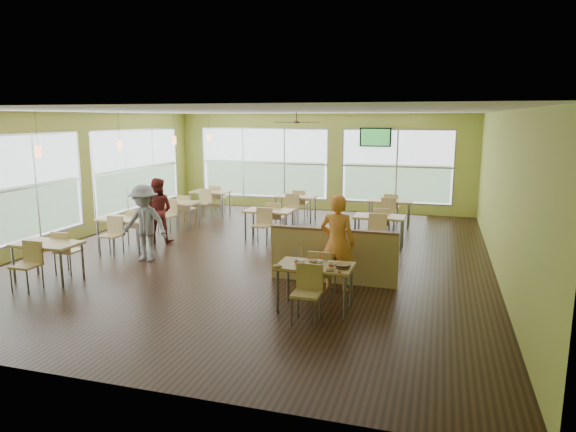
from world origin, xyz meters
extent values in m
plane|color=black|center=(0.00, 0.00, 0.00)|extent=(12.00, 12.00, 0.00)
plane|color=white|center=(0.00, 0.00, 3.20)|extent=(12.00, 12.00, 0.00)
cube|color=#B6B24A|center=(0.00, 6.00, 1.60)|extent=(10.00, 0.04, 3.20)
cube|color=#B6B24A|center=(0.00, -6.00, 1.60)|extent=(10.00, 0.04, 3.20)
cube|color=#B6B24A|center=(-5.00, 0.00, 1.60)|extent=(0.04, 12.00, 3.20)
cube|color=#B6B24A|center=(5.00, 0.00, 1.60)|extent=(0.04, 12.00, 3.20)
cube|color=white|center=(-4.98, -2.00, 1.53)|extent=(0.02, 4.50, 2.35)
cube|color=white|center=(-4.98, 3.00, 1.53)|extent=(0.02, 4.50, 2.35)
cube|color=white|center=(-2.00, 5.98, 1.53)|extent=(4.50, 0.02, 2.35)
cube|color=white|center=(2.50, 5.98, 1.53)|extent=(3.50, 0.02, 2.35)
cube|color=#B7BABC|center=(-4.97, 0.50, 0.35)|extent=(0.04, 9.40, 0.05)
cube|color=#B7BABC|center=(0.25, 5.97, 0.35)|extent=(8.00, 0.04, 0.05)
cube|color=tan|center=(2.00, -3.00, 0.73)|extent=(1.20, 0.70, 0.04)
cube|color=brown|center=(2.00, -3.00, 0.70)|extent=(1.22, 0.71, 0.01)
cylinder|color=slate|center=(1.46, -3.29, 0.35)|extent=(0.05, 0.05, 0.71)
cylinder|color=slate|center=(2.54, -3.29, 0.35)|extent=(0.05, 0.05, 0.71)
cylinder|color=slate|center=(1.46, -2.71, 0.35)|extent=(0.05, 0.05, 0.71)
cylinder|color=slate|center=(2.54, -2.71, 0.35)|extent=(0.05, 0.05, 0.71)
cube|color=tan|center=(2.00, -2.45, 0.45)|extent=(0.42, 0.42, 0.04)
cube|color=tan|center=(2.00, -2.26, 0.67)|extent=(0.42, 0.04, 0.40)
cube|color=tan|center=(2.00, -3.55, 0.45)|extent=(0.42, 0.42, 0.04)
cube|color=tan|center=(2.00, -3.74, 0.67)|extent=(0.42, 0.04, 0.40)
cube|color=tan|center=(2.00, -1.55, 0.50)|extent=(2.40, 0.12, 1.00)
cube|color=brown|center=(2.00, -1.55, 1.02)|extent=(2.40, 0.14, 0.04)
cube|color=tan|center=(-3.20, -3.00, 0.73)|extent=(1.20, 0.70, 0.04)
cube|color=brown|center=(-3.20, -3.00, 0.70)|extent=(1.22, 0.71, 0.01)
cylinder|color=slate|center=(-3.74, -3.29, 0.35)|extent=(0.05, 0.05, 0.71)
cylinder|color=slate|center=(-2.66, -3.29, 0.35)|extent=(0.05, 0.05, 0.71)
cylinder|color=slate|center=(-3.74, -2.71, 0.35)|extent=(0.05, 0.05, 0.71)
cylinder|color=slate|center=(-2.66, -2.71, 0.35)|extent=(0.05, 0.05, 0.71)
cube|color=tan|center=(-3.20, -2.45, 0.45)|extent=(0.42, 0.42, 0.04)
cube|color=tan|center=(-3.20, -2.26, 0.67)|extent=(0.42, 0.04, 0.40)
cube|color=tan|center=(-3.20, -3.55, 0.45)|extent=(0.42, 0.42, 0.04)
cube|color=tan|center=(-3.20, -3.74, 0.67)|extent=(0.42, 0.04, 0.40)
cube|color=tan|center=(-3.20, -0.50, 0.73)|extent=(1.20, 0.70, 0.04)
cube|color=brown|center=(-3.20, -0.50, 0.70)|extent=(1.22, 0.71, 0.01)
cylinder|color=slate|center=(-3.74, -0.79, 0.35)|extent=(0.05, 0.05, 0.71)
cylinder|color=slate|center=(-2.66, -0.79, 0.35)|extent=(0.05, 0.05, 0.71)
cylinder|color=slate|center=(-3.74, -0.21, 0.35)|extent=(0.05, 0.05, 0.71)
cylinder|color=slate|center=(-2.66, -0.21, 0.35)|extent=(0.05, 0.05, 0.71)
cube|color=tan|center=(-3.20, 0.05, 0.45)|extent=(0.42, 0.42, 0.04)
cube|color=tan|center=(-3.20, 0.24, 0.67)|extent=(0.42, 0.04, 0.40)
cube|color=tan|center=(-3.20, -1.05, 0.45)|extent=(0.42, 0.42, 0.04)
cube|color=tan|center=(-3.20, -1.24, 0.67)|extent=(0.42, 0.04, 0.40)
cube|color=tan|center=(-3.20, 2.00, 0.73)|extent=(1.20, 0.70, 0.04)
cube|color=brown|center=(-3.20, 2.00, 0.70)|extent=(1.22, 0.71, 0.01)
cylinder|color=slate|center=(-3.74, 1.71, 0.35)|extent=(0.05, 0.05, 0.71)
cylinder|color=slate|center=(-2.66, 1.71, 0.35)|extent=(0.05, 0.05, 0.71)
cylinder|color=slate|center=(-3.74, 2.29, 0.35)|extent=(0.05, 0.05, 0.71)
cylinder|color=slate|center=(-2.66, 2.29, 0.35)|extent=(0.05, 0.05, 0.71)
cube|color=tan|center=(-3.20, 2.55, 0.45)|extent=(0.42, 0.42, 0.04)
cube|color=tan|center=(-3.20, 2.74, 0.67)|extent=(0.42, 0.04, 0.40)
cube|color=tan|center=(-3.20, 1.45, 0.45)|extent=(0.42, 0.42, 0.04)
cube|color=tan|center=(-3.20, 1.26, 0.67)|extent=(0.42, 0.04, 0.40)
cube|color=tan|center=(-3.20, 4.20, 0.73)|extent=(1.20, 0.70, 0.04)
cube|color=brown|center=(-3.20, 4.20, 0.70)|extent=(1.22, 0.71, 0.01)
cylinder|color=slate|center=(-3.74, 3.91, 0.35)|extent=(0.05, 0.05, 0.71)
cylinder|color=slate|center=(-2.66, 3.91, 0.35)|extent=(0.05, 0.05, 0.71)
cylinder|color=slate|center=(-3.74, 4.49, 0.35)|extent=(0.05, 0.05, 0.71)
cylinder|color=slate|center=(-2.66, 4.49, 0.35)|extent=(0.05, 0.05, 0.71)
cube|color=tan|center=(-3.20, 4.75, 0.45)|extent=(0.42, 0.42, 0.04)
cube|color=tan|center=(-3.20, 4.94, 0.67)|extent=(0.42, 0.04, 0.40)
cube|color=tan|center=(-3.20, 3.65, 0.45)|extent=(0.42, 0.42, 0.04)
cube|color=tan|center=(-3.20, 3.46, 0.67)|extent=(0.42, 0.04, 0.40)
cube|color=tan|center=(-0.30, 1.50, 0.73)|extent=(1.20, 0.70, 0.04)
cube|color=brown|center=(-0.30, 1.50, 0.70)|extent=(1.22, 0.71, 0.01)
cylinder|color=slate|center=(-0.84, 1.21, 0.35)|extent=(0.05, 0.05, 0.71)
cylinder|color=slate|center=(0.24, 1.21, 0.35)|extent=(0.05, 0.05, 0.71)
cylinder|color=slate|center=(-0.84, 1.79, 0.35)|extent=(0.05, 0.05, 0.71)
cylinder|color=slate|center=(0.24, 1.79, 0.35)|extent=(0.05, 0.05, 0.71)
cube|color=tan|center=(-0.30, 2.05, 0.45)|extent=(0.42, 0.42, 0.04)
cube|color=tan|center=(-0.30, 2.24, 0.67)|extent=(0.42, 0.04, 0.40)
cube|color=tan|center=(-0.30, 0.95, 0.45)|extent=(0.42, 0.42, 0.04)
cube|color=tan|center=(-0.30, 0.76, 0.67)|extent=(0.42, 0.04, 0.40)
cube|color=tan|center=(-0.30, 4.00, 0.73)|extent=(1.20, 0.70, 0.04)
cube|color=brown|center=(-0.30, 4.00, 0.70)|extent=(1.22, 0.71, 0.01)
cylinder|color=slate|center=(-0.84, 3.71, 0.35)|extent=(0.05, 0.05, 0.71)
cylinder|color=slate|center=(0.24, 3.71, 0.35)|extent=(0.05, 0.05, 0.71)
cylinder|color=slate|center=(-0.84, 4.29, 0.35)|extent=(0.05, 0.05, 0.71)
cylinder|color=slate|center=(0.24, 4.29, 0.35)|extent=(0.05, 0.05, 0.71)
cube|color=tan|center=(-0.30, 4.55, 0.45)|extent=(0.42, 0.42, 0.04)
cube|color=tan|center=(-0.30, 4.74, 0.67)|extent=(0.42, 0.04, 0.40)
cube|color=tan|center=(-0.30, 3.45, 0.45)|extent=(0.42, 0.42, 0.04)
cube|color=tan|center=(-0.30, 3.26, 0.67)|extent=(0.42, 0.04, 0.40)
cube|color=tan|center=(2.50, 1.50, 0.73)|extent=(1.20, 0.70, 0.04)
cube|color=brown|center=(2.50, 1.50, 0.70)|extent=(1.22, 0.71, 0.01)
cylinder|color=slate|center=(1.96, 1.21, 0.35)|extent=(0.05, 0.05, 0.71)
cylinder|color=slate|center=(3.04, 1.21, 0.35)|extent=(0.05, 0.05, 0.71)
cylinder|color=slate|center=(1.96, 1.79, 0.35)|extent=(0.05, 0.05, 0.71)
cylinder|color=slate|center=(3.04, 1.79, 0.35)|extent=(0.05, 0.05, 0.71)
cube|color=tan|center=(2.50, 2.05, 0.45)|extent=(0.42, 0.42, 0.04)
cube|color=tan|center=(2.50, 2.24, 0.67)|extent=(0.42, 0.04, 0.40)
cube|color=tan|center=(2.50, 0.95, 0.45)|extent=(0.42, 0.42, 0.04)
cube|color=tan|center=(2.50, 0.76, 0.67)|extent=(0.42, 0.04, 0.40)
cube|color=tan|center=(2.50, 4.00, 0.73)|extent=(1.20, 0.70, 0.04)
cube|color=brown|center=(2.50, 4.00, 0.70)|extent=(1.22, 0.71, 0.01)
cylinder|color=slate|center=(1.96, 3.71, 0.35)|extent=(0.05, 0.05, 0.71)
cylinder|color=slate|center=(3.04, 3.71, 0.35)|extent=(0.05, 0.05, 0.71)
cylinder|color=slate|center=(1.96, 4.29, 0.35)|extent=(0.05, 0.05, 0.71)
cylinder|color=slate|center=(3.04, 4.29, 0.35)|extent=(0.05, 0.05, 0.71)
cube|color=tan|center=(2.50, 4.55, 0.45)|extent=(0.42, 0.42, 0.04)
cube|color=tan|center=(2.50, 4.74, 0.67)|extent=(0.42, 0.04, 0.40)
cube|color=tan|center=(2.50, 3.45, 0.45)|extent=(0.42, 0.42, 0.04)
cube|color=tan|center=(2.50, 3.26, 0.67)|extent=(0.42, 0.04, 0.40)
cylinder|color=#2D2119|center=(-3.20, -3.00, 2.85)|extent=(0.01, 0.01, 0.70)
cylinder|color=#DE7946|center=(-3.20, -3.00, 2.45)|extent=(0.11, 0.11, 0.22)
cylinder|color=#2D2119|center=(-3.20, -0.50, 2.85)|extent=(0.01, 0.01, 0.70)
cylinder|color=#DE7946|center=(-3.20, -0.50, 2.45)|extent=(0.11, 0.11, 0.22)
cylinder|color=#2D2119|center=(-3.20, 2.00, 2.85)|extent=(0.01, 0.01, 0.70)
cylinder|color=#DE7946|center=(-3.20, 2.00, 2.45)|extent=(0.11, 0.11, 0.22)
cylinder|color=#2D2119|center=(-3.20, 4.20, 2.85)|extent=(0.01, 0.01, 0.70)
cylinder|color=#DE7946|center=(-3.20, 4.20, 2.45)|extent=(0.11, 0.11, 0.22)
cylinder|color=#2D2119|center=(0.00, 3.00, 3.08)|extent=(0.03, 0.03, 0.24)
cylinder|color=#2D2119|center=(0.00, 3.00, 2.94)|extent=(0.16, 0.16, 0.06)
cube|color=#2D2119|center=(0.35, 3.00, 2.94)|extent=(0.55, 0.10, 0.01)
cube|color=#2D2119|center=(0.00, 3.35, 2.94)|extent=(0.10, 0.55, 0.01)
cube|color=#2D2119|center=(-0.35, 3.00, 2.94)|extent=(0.55, 0.10, 0.01)
cube|color=#2D2119|center=(0.00, 2.65, 2.94)|extent=(0.10, 0.55, 0.01)
cube|color=black|center=(1.80, 5.90, 2.45)|extent=(1.00, 0.06, 0.60)
cube|color=green|center=(1.80, 5.87, 2.45)|extent=(0.90, 0.01, 0.52)
imported|color=#DD5418|center=(2.15, -1.96, 0.88)|extent=(0.67, 0.47, 1.76)
imported|color=maroon|center=(-2.83, 0.34, 0.81)|extent=(0.89, 0.75, 1.61)
imported|color=slate|center=(-2.22, -1.21, 0.83)|extent=(1.10, 0.66, 1.66)
cone|color=white|center=(1.71, -3.09, 0.80)|extent=(0.08, 0.08, 0.11)
cylinder|color=red|center=(1.71, -3.09, 0.81)|extent=(0.08, 0.08, 0.03)
cylinder|color=white|center=(1.71, -3.09, 0.86)|extent=(0.08, 0.08, 0.01)
cylinder|color=blue|center=(1.71, -3.09, 0.96)|extent=(0.03, 0.05, 0.20)
cone|color=white|center=(1.83, -3.22, 0.81)|extent=(0.10, 0.10, 0.13)
cylinder|color=red|center=(1.83, -3.22, 0.82)|extent=(0.09, 0.09, 0.04)
cylinder|color=white|center=(1.83, -3.22, 0.89)|extent=(0.10, 0.10, 0.01)
cylinder|color=yellow|center=(1.83, -3.22, 1.00)|extent=(0.01, 0.06, 0.23)
cone|color=white|center=(2.11, -3.12, 0.81)|extent=(0.09, 0.09, 0.12)
cylinder|color=red|center=(2.11, -3.12, 0.81)|extent=(0.08, 0.08, 0.03)
cylinder|color=white|center=(2.11, -3.12, 0.87)|extent=(0.09, 0.09, 0.01)
cylinder|color=red|center=(2.11, -3.12, 0.97)|extent=(0.01, 0.05, 0.21)
cone|color=white|center=(2.29, -3.15, 0.81)|extent=(0.09, 0.09, 0.12)
cylinder|color=red|center=(2.29, -3.15, 0.81)|extent=(0.08, 0.08, 0.03)
cylinder|color=white|center=(2.29, -3.15, 0.87)|extent=(0.09, 0.09, 0.01)
cylinder|color=red|center=(2.29, -3.15, 0.98)|extent=(0.03, 0.05, 0.21)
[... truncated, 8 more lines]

